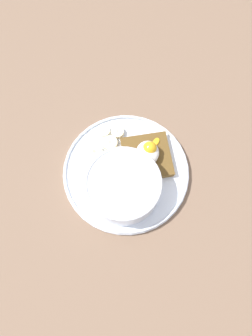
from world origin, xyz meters
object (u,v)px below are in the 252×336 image
at_px(oatmeal_bowl, 122,187).
at_px(banana_slice_left, 118,132).
at_px(toast_slice, 147,157).
at_px(banana_slice_back, 104,131).
at_px(poached_egg, 148,152).
at_px(banana_slice_front, 110,143).
at_px(banana_slice_right, 94,153).

bearing_deg(oatmeal_bowl, banana_slice_left, 11.60).
bearing_deg(toast_slice, banana_slice_back, 62.83).
distance_m(oatmeal_bowl, banana_slice_back, 0.14).
bearing_deg(poached_egg, banana_slice_front, 74.91).
relative_size(poached_egg, banana_slice_left, 1.82).
xyz_separation_m(poached_egg, banana_slice_front, (0.02, 0.08, -0.03)).
xyz_separation_m(oatmeal_bowl, banana_slice_right, (0.07, 0.07, -0.02)).
relative_size(banana_slice_front, banana_slice_back, 1.26).
relative_size(banana_slice_front, banana_slice_left, 1.20).
distance_m(oatmeal_bowl, poached_egg, 0.09).
xyz_separation_m(banana_slice_left, banana_slice_right, (-0.05, 0.04, 0.00)).
bearing_deg(banana_slice_left, banana_slice_back, 90.74).
xyz_separation_m(toast_slice, banana_slice_left, (0.05, 0.07, -0.00)).
distance_m(oatmeal_bowl, banana_slice_right, 0.10).
height_order(toast_slice, banana_slice_front, toast_slice).
distance_m(banana_slice_front, banana_slice_back, 0.03).
height_order(poached_egg, banana_slice_right, poached_egg).
bearing_deg(banana_slice_right, banana_slice_left, -38.18).
height_order(banana_slice_back, banana_slice_right, banana_slice_right).
xyz_separation_m(banana_slice_left, banana_slice_back, (-0.00, 0.03, -0.00)).
xyz_separation_m(banana_slice_front, banana_slice_back, (0.03, 0.02, -0.00)).
relative_size(poached_egg, banana_slice_back, 1.91).
relative_size(oatmeal_bowl, banana_slice_right, 3.57).
xyz_separation_m(banana_slice_front, banana_slice_right, (-0.03, 0.03, 0.00)).
height_order(oatmeal_bowl, banana_slice_back, oatmeal_bowl).
height_order(oatmeal_bowl, poached_egg, oatmeal_bowl).
bearing_deg(toast_slice, banana_slice_left, 53.25).
height_order(toast_slice, banana_slice_right, same).
xyz_separation_m(oatmeal_bowl, banana_slice_front, (0.10, 0.04, -0.02)).
distance_m(poached_egg, banana_slice_right, 0.11).
bearing_deg(banana_slice_front, poached_egg, -105.09).
bearing_deg(poached_egg, toast_slice, 154.44).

